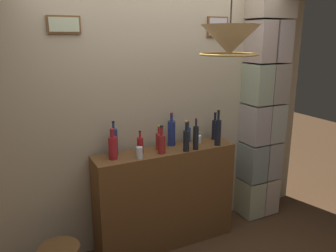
% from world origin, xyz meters
% --- Properties ---
extents(panelled_rear_partition, '(3.79, 0.15, 2.75)m').
position_xyz_m(panelled_rear_partition, '(-0.00, 1.10, 1.45)').
color(panelled_rear_partition, '#BCAD8E').
rests_on(panelled_rear_partition, ground).
extents(stone_pillar, '(0.46, 0.36, 2.67)m').
position_xyz_m(stone_pillar, '(1.26, 0.94, 1.35)').
color(stone_pillar, '#BBBE9A').
rests_on(stone_pillar, ground).
extents(bar_shelf_unit, '(1.42, 0.33, 1.01)m').
position_xyz_m(bar_shelf_unit, '(0.00, 0.86, 0.51)').
color(bar_shelf_unit, brown).
rests_on(bar_shelf_unit, ground).
extents(liquor_bottle_whiskey, '(0.07, 0.07, 0.32)m').
position_xyz_m(liquor_bottle_whiskey, '(-0.48, 0.95, 1.14)').
color(liquor_bottle_whiskey, navy).
rests_on(liquor_bottle_whiskey, bar_shelf_unit).
extents(liquor_bottle_vodka, '(0.06, 0.06, 0.36)m').
position_xyz_m(liquor_bottle_vodka, '(0.53, 0.75, 1.15)').
color(liquor_bottle_vodka, black).
rests_on(liquor_bottle_vodka, bar_shelf_unit).
extents(liquor_bottle_gin, '(0.06, 0.06, 0.31)m').
position_xyz_m(liquor_bottle_gin, '(0.27, 0.75, 1.13)').
color(liquor_bottle_gin, black).
rests_on(liquor_bottle_gin, bar_shelf_unit).
extents(liquor_bottle_tequila, '(0.06, 0.06, 0.30)m').
position_xyz_m(liquor_bottle_tequila, '(0.16, 0.73, 1.13)').
color(liquor_bottle_tequila, black).
rests_on(liquor_bottle_tequila, bar_shelf_unit).
extents(liquor_bottle_port, '(0.06, 0.06, 0.24)m').
position_xyz_m(liquor_bottle_port, '(-0.05, 0.91, 1.10)').
color(liquor_bottle_port, '#A42121').
rests_on(liquor_bottle_port, bar_shelf_unit).
extents(liquor_bottle_scotch, '(0.06, 0.06, 0.22)m').
position_xyz_m(liquor_bottle_scotch, '(-0.25, 0.88, 1.09)').
color(liquor_bottle_scotch, maroon).
rests_on(liquor_bottle_scotch, bar_shelf_unit).
extents(liquor_bottle_sherry, '(0.07, 0.07, 0.27)m').
position_xyz_m(liquor_bottle_sherry, '(-0.08, 0.78, 1.11)').
color(liquor_bottle_sherry, maroon).
rests_on(liquor_bottle_sherry, bar_shelf_unit).
extents(liquor_bottle_bourbon, '(0.05, 0.05, 0.22)m').
position_xyz_m(liquor_bottle_bourbon, '(0.32, 0.98, 1.09)').
color(liquor_bottle_bourbon, navy).
rests_on(liquor_bottle_bourbon, bar_shelf_unit).
extents(liquor_bottle_rum, '(0.08, 0.08, 0.34)m').
position_xyz_m(liquor_bottle_rum, '(0.11, 0.95, 1.14)').
color(liquor_bottle_rum, navy).
rests_on(liquor_bottle_rum, bar_shelf_unit).
extents(liquor_bottle_vermouth, '(0.06, 0.06, 0.29)m').
position_xyz_m(liquor_bottle_vermouth, '(0.62, 0.93, 1.12)').
color(liquor_bottle_vermouth, black).
rests_on(liquor_bottle_vermouth, bar_shelf_unit).
extents(liquor_bottle_rye, '(0.08, 0.08, 0.28)m').
position_xyz_m(liquor_bottle_rye, '(-0.53, 0.84, 1.12)').
color(liquor_bottle_rye, '#A81D26').
rests_on(liquor_bottle_rye, bar_shelf_unit).
extents(glass_tumbler_rocks, '(0.07, 0.07, 0.08)m').
position_xyz_m(glass_tumbler_rocks, '(0.39, 0.90, 1.05)').
color(glass_tumbler_rocks, silver).
rests_on(glass_tumbler_rocks, bar_shelf_unit).
extents(glass_tumbler_highball, '(0.06, 0.06, 0.11)m').
position_xyz_m(glass_tumbler_highball, '(-0.31, 0.75, 1.07)').
color(glass_tumbler_highball, silver).
rests_on(glass_tumbler_highball, bar_shelf_unit).
extents(pendant_lamp, '(0.45, 0.45, 0.65)m').
position_xyz_m(pendant_lamp, '(0.22, 0.22, 2.04)').
color(pendant_lamp, beige).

